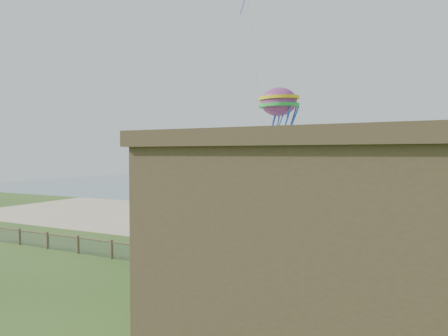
% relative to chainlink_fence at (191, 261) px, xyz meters
% --- Properties ---
extents(ground, '(160.00, 160.00, 0.00)m').
position_rel_chainlink_fence_xyz_m(ground, '(0.00, -6.00, -0.55)').
color(ground, '#2F551D').
rests_on(ground, ground).
extents(sand_beach, '(72.00, 20.00, 0.02)m').
position_rel_chainlink_fence_xyz_m(sand_beach, '(0.00, 16.00, -0.55)').
color(sand_beach, '#C5B08E').
rests_on(sand_beach, ground).
extents(ocean, '(160.00, 68.00, 0.02)m').
position_rel_chainlink_fence_xyz_m(ocean, '(0.00, 60.00, -0.55)').
color(ocean, slate).
rests_on(ocean, ground).
extents(chainlink_fence, '(36.20, 0.20, 1.25)m').
position_rel_chainlink_fence_xyz_m(chainlink_fence, '(0.00, 0.00, 0.00)').
color(chainlink_fence, brown).
rests_on(chainlink_fence, ground).
extents(motel_deck, '(15.00, 2.00, 0.50)m').
position_rel_chainlink_fence_xyz_m(motel_deck, '(13.00, -1.00, -0.30)').
color(motel_deck, brown).
rests_on(motel_deck, ground).
extents(picnic_table, '(1.94, 1.47, 0.82)m').
position_rel_chainlink_fence_xyz_m(picnic_table, '(2.71, -1.05, -0.14)').
color(picnic_table, brown).
rests_on(picnic_table, ground).
extents(octopus_kite, '(3.41, 2.62, 6.49)m').
position_rel_chainlink_fence_xyz_m(octopus_kite, '(2.30, 9.04, 8.54)').
color(octopus_kite, '#F34C26').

